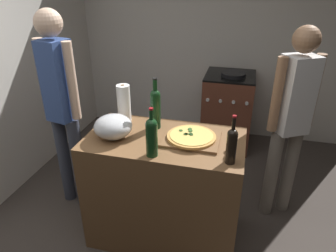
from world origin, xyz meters
TOP-DOWN VIEW (x-y plane):
  - ground_plane at (0.00, 1.30)m, footprint 3.84×3.20m
  - kitchen_wall_rear at (0.00, 2.65)m, footprint 3.84×0.10m
  - kitchen_wall_left at (-1.67, 1.30)m, footprint 0.10×3.20m
  - counter at (-0.01, 0.61)m, footprint 1.14×0.64m
  - cutting_board at (0.18, 0.63)m, footprint 0.40×0.32m
  - pizza at (0.18, 0.63)m, footprint 0.35×0.35m
  - mixing_bowl at (-0.37, 0.54)m, footprint 0.28×0.28m
  - paper_towel_roll at (-0.40, 0.82)m, footprint 0.10×0.10m
  - wine_bottle_clear at (-0.12, 0.76)m, footprint 0.08×0.08m
  - wine_bottle_green at (0.47, 0.41)m, footprint 0.07×0.07m
  - wine_bottle_amber at (-0.03, 0.37)m, footprint 0.08×0.08m
  - stove at (0.34, 2.25)m, footprint 0.57×0.60m
  - person_in_stripes at (-0.95, 0.80)m, footprint 0.36×0.24m
  - person_in_red at (0.89, 1.13)m, footprint 0.36×0.29m

SIDE VIEW (x-z plane):
  - ground_plane at x=0.00m, z-range -0.02..0.00m
  - counter at x=-0.01m, z-range 0.00..0.91m
  - stove at x=0.34m, z-range -0.02..0.94m
  - cutting_board at x=0.18m, z-range 0.91..0.93m
  - pizza at x=0.18m, z-range 0.92..0.95m
  - person_in_red at x=0.89m, z-range 0.13..1.79m
  - mixing_bowl at x=-0.37m, z-range 0.91..1.08m
  - person_in_stripes at x=-0.95m, z-range 0.14..1.89m
  - wine_bottle_green at x=0.47m, z-range 0.88..1.20m
  - wine_bottle_amber at x=-0.03m, z-range 0.88..1.22m
  - paper_towel_roll at x=-0.40m, z-range 0.90..1.21m
  - wine_bottle_clear at x=-0.12m, z-range 0.88..1.28m
  - kitchen_wall_rear at x=0.00m, z-range 0.00..2.60m
  - kitchen_wall_left at x=-1.67m, z-range 0.00..2.60m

